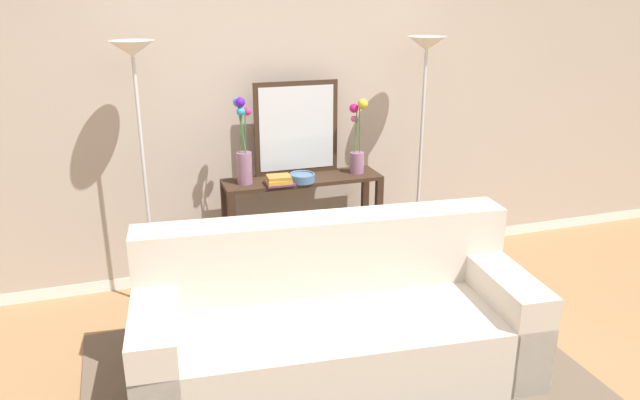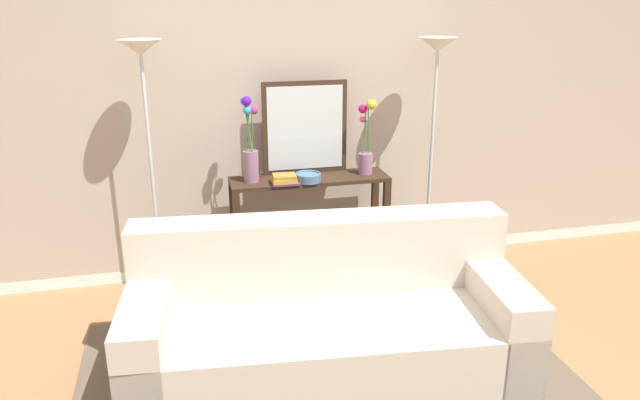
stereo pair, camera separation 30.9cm
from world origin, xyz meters
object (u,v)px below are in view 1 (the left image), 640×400
at_px(vase_short_flowers, 357,145).
at_px(vase_tall_flowers, 243,150).
at_px(fruit_bowl, 302,177).
at_px(book_row_under_console, 270,279).
at_px(couch, 334,323).
at_px(floor_lamp_right, 424,91).
at_px(wall_mirror, 297,128).
at_px(console_table, 303,213).
at_px(floor_lamp_left, 137,104).
at_px(book_stack, 279,180).

bearing_deg(vase_short_flowers, vase_tall_flowers, -179.49).
xyz_separation_m(fruit_bowl, book_row_under_console, (-0.24, 0.09, -0.82)).
height_order(couch, floor_lamp_right, floor_lamp_right).
bearing_deg(wall_mirror, vase_tall_flowers, -162.19).
height_order(couch, console_table, couch).
distance_m(couch, wall_mirror, 1.59).
bearing_deg(vase_tall_flowers, vase_short_flowers, 0.51).
height_order(vase_short_flowers, book_row_under_console, vase_short_flowers).
xyz_separation_m(floor_lamp_left, wall_mirror, (1.11, 0.18, -0.27)).
distance_m(wall_mirror, book_stack, 0.44).
height_order(floor_lamp_right, wall_mirror, floor_lamp_right).
relative_size(couch, console_table, 1.97).
xyz_separation_m(couch, book_row_under_console, (-0.10, 1.19, -0.26)).
relative_size(console_table, floor_lamp_left, 0.63).
height_order(wall_mirror, vase_tall_flowers, wall_mirror).
bearing_deg(vase_tall_flowers, couch, -77.28).
bearing_deg(wall_mirror, vase_short_flowers, -16.71).
bearing_deg(book_stack, vase_short_flowers, 9.46).
height_order(console_table, vase_tall_flowers, vase_tall_flowers).
relative_size(fruit_bowl, book_stack, 0.93).
xyz_separation_m(couch, book_stack, (-0.04, 1.08, 0.56)).
distance_m(floor_lamp_right, book_row_under_console, 1.84).
relative_size(floor_lamp_right, fruit_bowl, 9.80).
bearing_deg(fruit_bowl, vase_tall_flowers, 168.02).
bearing_deg(floor_lamp_left, vase_short_flowers, 2.00).
distance_m(floor_lamp_left, fruit_bowl, 1.23).
bearing_deg(fruit_bowl, couch, -97.07).
xyz_separation_m(couch, floor_lamp_left, (-0.95, 1.13, 1.14)).
distance_m(vase_tall_flowers, book_row_under_console, 1.04).
distance_m(vase_short_flowers, book_row_under_console, 1.22).
bearing_deg(book_stack, fruit_bowl, 4.36).
height_order(vase_tall_flowers, book_stack, vase_tall_flowers).
distance_m(floor_lamp_left, vase_tall_flowers, 0.78).
distance_m(wall_mirror, fruit_bowl, 0.39).
height_order(floor_lamp_left, book_stack, floor_lamp_left).
height_order(console_table, fruit_bowl, fruit_bowl).
bearing_deg(fruit_bowl, floor_lamp_right, 2.30).
relative_size(console_table, floor_lamp_right, 0.64).
xyz_separation_m(floor_lamp_right, vase_tall_flowers, (-1.37, 0.05, -0.36)).
distance_m(floor_lamp_right, book_stack, 1.28).
relative_size(floor_lamp_left, book_row_under_console, 4.40).
distance_m(console_table, book_row_under_console, 0.58).
relative_size(book_stack, book_row_under_console, 0.48).
xyz_separation_m(floor_lamp_right, book_row_under_console, (-1.20, 0.05, -1.39)).
distance_m(floor_lamp_left, book_stack, 1.08).
bearing_deg(wall_mirror, floor_lamp_right, -11.14).
bearing_deg(vase_tall_flowers, book_stack, -23.56).
bearing_deg(vase_short_flowers, fruit_bowl, -168.64).
relative_size(floor_lamp_right, wall_mirror, 2.66).
bearing_deg(wall_mirror, book_row_under_console, -153.75).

